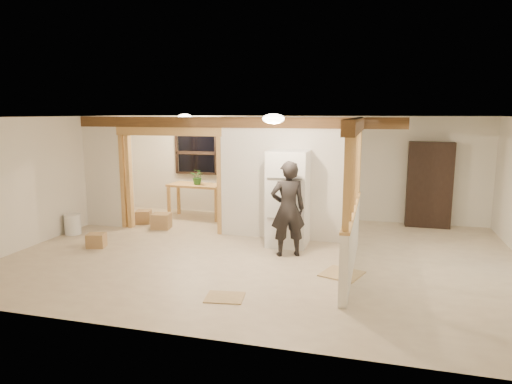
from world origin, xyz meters
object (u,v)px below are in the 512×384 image
(shop_vac, at_px, (121,207))
(bookshelf, at_px, (429,185))
(refrigerator, at_px, (288,198))
(work_table, at_px, (197,201))
(woman, at_px, (288,209))

(shop_vac, relative_size, bookshelf, 0.34)
(refrigerator, height_order, work_table, refrigerator)
(woman, distance_m, bookshelf, 3.97)
(shop_vac, distance_m, bookshelf, 7.23)
(refrigerator, distance_m, work_table, 3.19)
(shop_vac, bearing_deg, work_table, 24.87)
(refrigerator, xyz_separation_m, shop_vac, (-4.28, 0.96, -0.60))
(shop_vac, bearing_deg, bookshelf, 10.37)
(refrigerator, distance_m, bookshelf, 3.59)
(bookshelf, bearing_deg, woman, -132.19)
(refrigerator, distance_m, woman, 0.71)
(refrigerator, bearing_deg, work_table, 146.97)
(work_table, height_order, bookshelf, bookshelf)
(woman, height_order, work_table, woman)
(woman, bearing_deg, shop_vac, -42.88)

